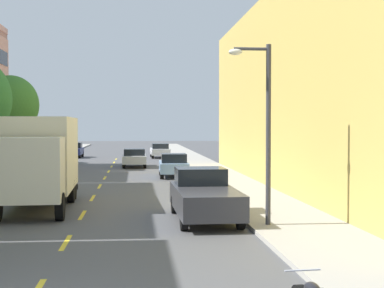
# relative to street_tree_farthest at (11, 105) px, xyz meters

# --- Properties ---
(ground_plane) EXTENTS (160.00, 160.00, 0.00)m
(ground_plane) POSITION_rel_street_tree_farthest_xyz_m (6.40, -0.61, -4.62)
(ground_plane) COLOR #4C4C4F
(sidewalk_right) EXTENTS (3.20, 120.00, 0.14)m
(sidewalk_right) POSITION_rel_street_tree_farthest_xyz_m (13.50, -2.61, -4.55)
(sidewalk_right) COLOR #A39E93
(sidewalk_right) RESTS_ON ground_plane
(lane_centerline_dashes) EXTENTS (0.14, 47.20, 0.01)m
(lane_centerline_dashes) POSITION_rel_street_tree_farthest_xyz_m (6.40, -6.11, -4.61)
(lane_centerline_dashes) COLOR yellow
(lane_centerline_dashes) RESTS_ON ground_plane
(apartment_block_opposite) EXTENTS (10.00, 36.00, 10.15)m
(apartment_block_opposite) POSITION_rel_street_tree_farthest_xyz_m (20.10, -10.61, 0.46)
(apartment_block_opposite) COLOR tan
(apartment_block_opposite) RESTS_ON ground_plane
(street_tree_farthest) EXTENTS (3.73, 3.73, 6.46)m
(street_tree_farthest) POSITION_rel_street_tree_farthest_xyz_m (0.00, 0.00, 0.00)
(street_tree_farthest) COLOR #47331E
(street_tree_farthest) RESTS_ON sidewalk_left
(street_lamp) EXTENTS (1.35, 0.28, 5.66)m
(street_lamp) POSITION_rel_street_tree_farthest_xyz_m (12.32, -22.03, -1.13)
(street_lamp) COLOR #38383D
(street_lamp) RESTS_ON sidewalk_right
(delivery_box_truck) EXTENTS (2.63, 7.93, 3.59)m
(delivery_box_truck) POSITION_rel_street_tree_farthest_xyz_m (4.59, -16.49, -2.61)
(delivery_box_truck) COLOR beige
(delivery_box_truck) RESTS_ON ground_plane
(parked_hatchback_teal) EXTENTS (1.79, 4.02, 1.50)m
(parked_hatchback_teal) POSITION_rel_street_tree_farthest_xyz_m (1.93, 10.33, -3.86)
(parked_hatchback_teal) COLOR #195B60
(parked_hatchback_teal) RESTS_ON ground_plane
(parked_hatchback_sky) EXTENTS (1.81, 4.03, 1.50)m
(parked_hatchback_sky) POSITION_rel_street_tree_farthest_xyz_m (10.68, -3.55, -3.86)
(parked_hatchback_sky) COLOR #7A9EC6
(parked_hatchback_sky) RESTS_ON ground_plane
(parked_pickup_charcoal) EXTENTS (2.10, 5.34, 1.73)m
(parked_pickup_charcoal) POSITION_rel_street_tree_farthest_xyz_m (10.69, -20.08, -3.79)
(parked_pickup_charcoal) COLOR #333338
(parked_pickup_charcoal) RESTS_ON ground_plane
(parked_sedan_white) EXTENTS (1.88, 4.53, 1.43)m
(parked_sedan_white) POSITION_rel_street_tree_farthest_xyz_m (10.69, 18.32, -3.87)
(parked_sedan_white) COLOR silver
(parked_sedan_white) RESTS_ON ground_plane
(parked_hatchback_navy) EXTENTS (1.79, 4.02, 1.50)m
(parked_hatchback_navy) POSITION_rel_street_tree_farthest_xyz_m (2.05, 19.41, -3.86)
(parked_hatchback_navy) COLOR navy
(parked_hatchback_navy) RESTS_ON ground_plane
(moving_silver_sedan) EXTENTS (1.80, 4.50, 1.43)m
(moving_silver_sedan) POSITION_rel_street_tree_farthest_xyz_m (8.20, 5.64, -3.87)
(moving_silver_sedan) COLOR #B2B5BA
(moving_silver_sedan) RESTS_ON ground_plane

